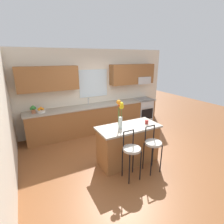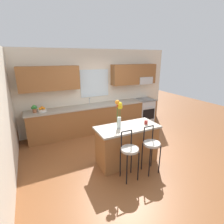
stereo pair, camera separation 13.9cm
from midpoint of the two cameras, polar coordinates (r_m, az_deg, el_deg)
The scene contains 13 objects.
ground_plane at distance 4.75m, azimuth 2.82°, elevation -13.33°, with size 14.00×14.00×0.00m, color brown.
wall_left at distance 3.98m, azimuth -33.24°, elevation -1.27°, with size 0.12×4.60×2.70m, color beige.
back_wall_assembly at distance 5.95m, azimuth -6.44°, elevation 8.53°, with size 5.60×0.50×2.70m.
counter_run at distance 5.94m, azimuth -5.43°, elevation -1.87°, with size 4.56×0.64×0.92m.
sink_faucet at distance 5.81m, azimuth -8.48°, elevation 3.71°, with size 0.02×0.13×0.23m.
oven_range at distance 6.81m, azimuth 9.41°, elevation 0.50°, with size 0.60×0.64×0.92m.
kitchen_island at distance 4.20m, azimuth 4.33°, elevation -10.48°, with size 1.47×0.69×0.92m.
bar_stool_near at distance 3.58m, azimuth 5.34°, elevation -12.74°, with size 0.36×0.36×1.04m.
bar_stool_middle at distance 3.88m, azimuth 12.32°, elevation -10.59°, with size 0.36×0.36×1.04m.
flower_vase at distance 3.77m, azimuth 1.70°, elevation 0.01°, with size 0.17×0.16×0.65m.
mug_ceramic at distance 4.21m, azimuth 10.43°, elevation -3.22°, with size 0.08×0.08×0.09m, color #A52D28.
fruit_bowl_oranges at distance 5.41m, azimuth -23.06°, elevation 0.48°, with size 0.24×0.24×0.16m.
potted_plant_small at distance 5.38m, azimuth -25.27°, elevation 0.89°, with size 0.17×0.11×0.23m.
Camera 1 is at (-2.14, -3.46, 2.45)m, focal length 27.72 mm.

